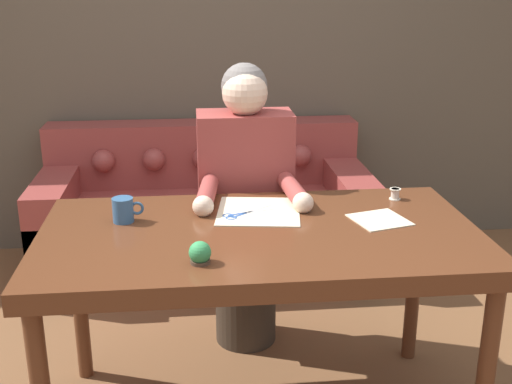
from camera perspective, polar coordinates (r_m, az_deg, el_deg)
name	(u,v)px	position (r m, az deg, el deg)	size (l,w,h in m)	color
wall_back	(211,35)	(3.90, -3.98, 13.75)	(8.00, 0.06, 2.60)	brown
dining_table	(260,250)	(2.28, 0.35, -5.16)	(1.54, 0.82, 0.78)	#562D19
couch	(206,219)	(3.71, -4.51, -2.37)	(1.83, 0.82, 0.81)	brown
person	(245,210)	(2.83, -0.95, -1.60)	(0.46, 0.59, 1.29)	#33281E
pattern_paper_main	(259,211)	(2.42, 0.23, -1.73)	(0.35, 0.35, 0.00)	beige
pattern_paper_offcut	(380,220)	(2.38, 10.92, -2.44)	(0.23, 0.23, 0.00)	beige
scissors	(241,214)	(2.39, -1.36, -2.01)	(0.21, 0.15, 0.01)	silver
mug	(124,210)	(2.36, -11.68, -1.57)	(0.11, 0.08, 0.09)	#335B84
thread_spool	(395,194)	(2.61, 12.25, -0.17)	(0.04, 0.04, 0.05)	beige
pin_cushion	(200,253)	(1.99, -5.00, -5.46)	(0.07, 0.07, 0.07)	#4C3828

